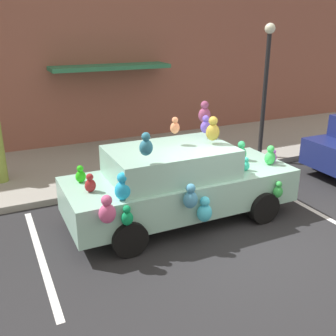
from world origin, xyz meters
name	(u,v)px	position (x,y,z in m)	size (l,w,h in m)	color
ground_plane	(243,238)	(0.00, 0.00, 0.00)	(60.00, 60.00, 0.00)	#262628
sidewalk	(143,158)	(0.00, 5.00, 0.07)	(24.00, 4.00, 0.15)	gray
storefront_building	(115,44)	(0.00, 7.14, 3.19)	(24.00, 1.25, 6.40)	brown
parking_stripe_front	(291,199)	(2.05, 1.00, 0.00)	(0.12, 3.60, 0.01)	silver
parking_stripe_rear	(41,256)	(-3.53, 1.00, 0.00)	(0.12, 3.60, 0.01)	silver
plush_covered_car	(178,182)	(-0.75, 1.24, 0.81)	(4.60, 2.07, 2.25)	#96C8B5
teddy_bear_on_sidewalk	(202,156)	(1.08, 3.46, 0.42)	(0.31, 0.26, 0.59)	pink
street_lamp_post	(266,77)	(3.05, 3.50, 2.40)	(0.28, 0.28, 3.65)	black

